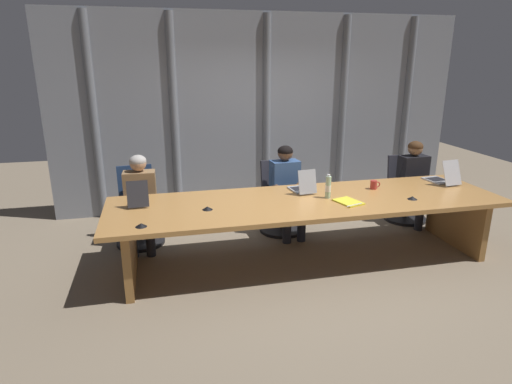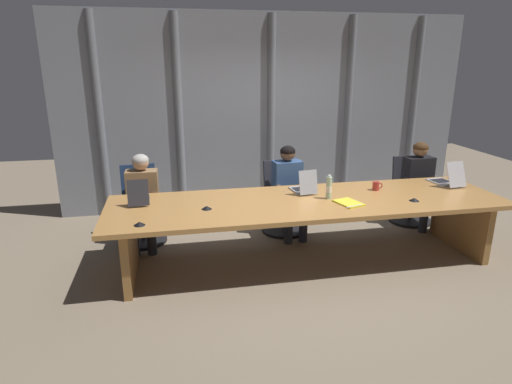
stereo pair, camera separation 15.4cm
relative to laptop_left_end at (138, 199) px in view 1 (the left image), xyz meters
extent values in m
plane|color=#7F705B|center=(1.85, -0.27, -0.80)|extent=(12.49, 12.49, 0.00)
cube|color=#B77F42|center=(1.85, -0.27, -0.08)|extent=(4.43, 1.23, 0.05)
cube|color=black|center=(1.85, -0.27, -0.15)|extent=(3.76, 0.10, 0.06)
cube|color=olive|center=(-0.11, -0.27, -0.45)|extent=(0.08, 1.05, 0.69)
cube|color=olive|center=(3.82, -0.27, -0.45)|extent=(0.08, 1.05, 0.69)
cube|color=gray|center=(1.85, 1.85, 0.66)|extent=(6.25, 0.10, 2.92)
cylinder|color=slate|center=(-0.60, 1.80, 0.66)|extent=(0.12, 0.12, 2.86)
cylinder|color=slate|center=(0.51, 1.80, 0.66)|extent=(0.12, 0.12, 2.86)
cylinder|color=slate|center=(1.89, 1.80, 0.66)|extent=(0.12, 0.12, 2.86)
cylinder|color=slate|center=(3.14, 1.80, 0.66)|extent=(0.12, 0.12, 2.86)
cylinder|color=slate|center=(4.26, 1.80, 0.66)|extent=(0.12, 0.12, 2.86)
cube|color=#2D2D33|center=(0.00, 0.06, -0.05)|extent=(0.23, 0.31, 0.02)
cube|color=black|center=(0.00, 0.08, -0.04)|extent=(0.19, 0.17, 0.00)
cube|color=#2D2D33|center=(0.00, -0.13, 0.10)|extent=(0.22, 0.09, 0.27)
cube|color=black|center=(0.00, -0.12, 0.10)|extent=(0.20, 0.08, 0.25)
cube|color=#A8ADB7|center=(1.88, 0.09, -0.05)|extent=(0.26, 0.32, 0.02)
cube|color=black|center=(1.88, 0.11, -0.04)|extent=(0.21, 0.18, 0.00)
cube|color=#A8ADB7|center=(1.90, -0.09, 0.10)|extent=(0.23, 0.10, 0.27)
cube|color=black|center=(1.90, -0.08, 0.10)|extent=(0.21, 0.08, 0.25)
cube|color=#BCBCC1|center=(3.75, 0.09, -0.05)|extent=(0.28, 0.36, 0.02)
cube|color=black|center=(3.74, 0.11, -0.04)|extent=(0.23, 0.21, 0.00)
cube|color=#BCBCC1|center=(3.77, -0.14, 0.11)|extent=(0.26, 0.15, 0.30)
cube|color=black|center=(3.77, -0.13, 0.11)|extent=(0.23, 0.13, 0.27)
cube|color=navy|center=(-0.04, 0.66, -0.37)|extent=(0.52, 0.52, 0.08)
cube|color=navy|center=(-0.06, 0.88, -0.08)|extent=(0.44, 0.16, 0.50)
cylinder|color=#262628|center=(-0.04, 0.66, -0.58)|extent=(0.05, 0.05, 0.35)
cylinder|color=black|center=(-0.04, 0.66, -0.78)|extent=(0.60, 0.60, 0.04)
cube|color=#2D2D38|center=(1.83, 0.66, -0.37)|extent=(0.53, 0.53, 0.08)
cube|color=#2D2D38|center=(1.80, 0.88, -0.09)|extent=(0.44, 0.16, 0.48)
cylinder|color=#262628|center=(1.83, 0.66, -0.58)|extent=(0.05, 0.05, 0.35)
cylinder|color=black|center=(1.83, 0.66, -0.78)|extent=(0.60, 0.60, 0.04)
cube|color=#2D2D38|center=(3.71, 0.66, -0.37)|extent=(0.51, 0.51, 0.08)
cube|color=#2D2D38|center=(3.72, 0.88, -0.11)|extent=(0.44, 0.14, 0.45)
cylinder|color=#262628|center=(3.71, 0.66, -0.58)|extent=(0.05, 0.05, 0.35)
cylinder|color=black|center=(3.71, 0.66, -0.78)|extent=(0.60, 0.60, 0.04)
cube|color=olive|center=(0.00, 0.64, -0.09)|extent=(0.39, 0.23, 0.48)
sphere|color=tan|center=(0.00, 0.64, 0.26)|extent=(0.20, 0.20, 0.20)
ellipsoid|color=#B2ADA8|center=(0.00, 0.64, 0.28)|extent=(0.20, 0.20, 0.15)
cylinder|color=olive|center=(0.16, 0.63, -0.04)|extent=(0.07, 0.14, 0.27)
cylinder|color=tan|center=(0.15, 0.43, -0.16)|extent=(0.07, 0.30, 0.06)
cylinder|color=olive|center=(-0.16, 0.65, -0.04)|extent=(0.07, 0.14, 0.27)
cylinder|color=tan|center=(-0.17, 0.44, -0.16)|extent=(0.07, 0.30, 0.06)
cylinder|color=#262833|center=(0.09, 0.44, -0.36)|extent=(0.14, 0.40, 0.13)
cylinder|color=#262833|center=(0.09, 0.26, -0.57)|extent=(0.11, 0.11, 0.45)
cylinder|color=#262833|center=(-0.11, 0.44, -0.36)|extent=(0.14, 0.40, 0.13)
cylinder|color=#262833|center=(-0.11, 0.26, -0.57)|extent=(0.11, 0.11, 0.45)
cube|color=#335184|center=(1.85, 0.64, -0.07)|extent=(0.38, 0.25, 0.51)
sphere|color=brown|center=(1.85, 0.64, 0.29)|extent=(0.20, 0.20, 0.20)
ellipsoid|color=black|center=(1.85, 0.64, 0.31)|extent=(0.20, 0.20, 0.15)
cylinder|color=#335184|center=(2.00, 0.65, 0.00)|extent=(0.08, 0.14, 0.27)
cylinder|color=brown|center=(2.02, 0.44, -0.12)|extent=(0.09, 0.30, 0.06)
cylinder|color=#335184|center=(1.69, 0.63, 0.00)|extent=(0.08, 0.14, 0.27)
cylinder|color=brown|center=(1.71, 0.42, -0.12)|extent=(0.09, 0.30, 0.06)
cylinder|color=#262833|center=(1.96, 0.45, -0.36)|extent=(0.16, 0.41, 0.13)
cylinder|color=#262833|center=(1.97, 0.27, -0.57)|extent=(0.11, 0.11, 0.45)
cylinder|color=#262833|center=(1.76, 0.43, -0.36)|extent=(0.16, 0.41, 0.13)
cylinder|color=#262833|center=(1.78, 0.25, -0.57)|extent=(0.11, 0.11, 0.45)
cube|color=black|center=(3.75, 0.64, -0.09)|extent=(0.40, 0.24, 0.49)
sphere|color=#8C6647|center=(3.75, 0.64, 0.27)|extent=(0.20, 0.20, 0.20)
ellipsoid|color=#472D19|center=(3.75, 0.64, 0.29)|extent=(0.21, 0.21, 0.15)
cylinder|color=black|center=(3.91, 0.65, -0.03)|extent=(0.08, 0.14, 0.27)
cylinder|color=#8C6647|center=(3.92, 0.44, -0.15)|extent=(0.08, 0.30, 0.06)
cylinder|color=black|center=(3.58, 0.63, -0.03)|extent=(0.08, 0.14, 0.27)
cylinder|color=#8C6647|center=(3.59, 0.42, -0.15)|extent=(0.08, 0.30, 0.06)
cylinder|color=#262833|center=(3.86, 0.45, -0.36)|extent=(0.15, 0.41, 0.13)
cylinder|color=#262833|center=(3.86, 0.27, -0.57)|extent=(0.11, 0.11, 0.45)
cylinder|color=#262833|center=(3.66, 0.44, -0.36)|extent=(0.15, 0.41, 0.13)
cylinder|color=#262833|center=(3.66, 0.26, -0.57)|extent=(0.11, 0.11, 0.45)
cylinder|color=#ADD1B2|center=(2.09, -0.26, 0.07)|extent=(0.06, 0.06, 0.25)
cylinder|color=white|center=(2.09, -0.26, 0.06)|extent=(0.06, 0.06, 0.08)
cylinder|color=white|center=(2.09, -0.26, 0.21)|extent=(0.03, 0.03, 0.02)
cylinder|color=#B2332D|center=(2.76, -0.05, 0.00)|extent=(0.08, 0.08, 0.11)
torus|color=#B2332D|center=(2.82, -0.05, 0.00)|extent=(0.07, 0.01, 0.07)
cone|color=black|center=(0.04, -0.69, -0.04)|extent=(0.11, 0.11, 0.03)
cone|color=black|center=(0.71, -0.35, -0.04)|extent=(0.11, 0.11, 0.03)
cone|color=black|center=(3.00, -0.52, -0.04)|extent=(0.11, 0.11, 0.03)
cube|color=yellow|center=(2.25, -0.47, -0.05)|extent=(0.30, 0.35, 0.02)
cylinder|color=silver|center=(2.25, -0.61, -0.04)|extent=(0.20, 0.07, 0.01)
camera|label=1|loc=(0.23, -4.60, 1.45)|focal=30.22mm
camera|label=2|loc=(0.38, -4.64, 1.45)|focal=30.22mm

